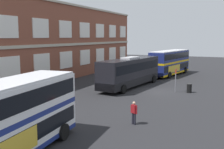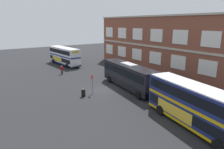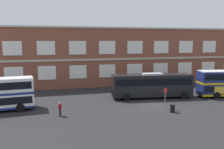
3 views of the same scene
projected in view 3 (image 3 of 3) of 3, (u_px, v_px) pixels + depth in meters
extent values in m
plane|color=#232326|center=(148.00, 101.00, 34.01)|extent=(120.00, 120.00, 0.00)
cube|color=brown|center=(128.00, 56.00, 49.15)|extent=(48.71, 8.00, 10.81)
cube|color=#B2A893|center=(135.00, 59.00, 45.27)|extent=(48.71, 0.16, 0.36)
cube|color=#B2A893|center=(135.00, 28.00, 44.48)|extent=(48.71, 0.28, 0.30)
cube|color=silver|center=(14.00, 74.00, 40.16)|extent=(3.03, 0.12, 2.38)
cube|color=silver|center=(47.00, 73.00, 41.52)|extent=(3.03, 0.12, 2.38)
cube|color=silver|center=(78.00, 72.00, 42.88)|extent=(3.03, 0.12, 2.38)
cube|color=silver|center=(107.00, 71.00, 44.24)|extent=(3.03, 0.12, 2.38)
cube|color=silver|center=(135.00, 70.00, 45.60)|extent=(3.03, 0.12, 2.38)
cube|color=silver|center=(161.00, 69.00, 46.95)|extent=(3.03, 0.12, 2.38)
cube|color=silver|center=(185.00, 68.00, 48.31)|extent=(3.03, 0.12, 2.38)
cube|color=silver|center=(208.00, 68.00, 49.67)|extent=(3.03, 0.12, 2.38)
cube|color=silver|center=(12.00, 48.00, 39.54)|extent=(3.03, 0.12, 2.38)
cube|color=silver|center=(46.00, 48.00, 40.90)|extent=(3.03, 0.12, 2.38)
cube|color=silver|center=(78.00, 48.00, 42.26)|extent=(3.03, 0.12, 2.38)
cube|color=silver|center=(107.00, 48.00, 43.62)|extent=(3.03, 0.12, 2.38)
cube|color=silver|center=(135.00, 47.00, 44.98)|extent=(3.03, 0.12, 2.38)
cube|color=silver|center=(161.00, 47.00, 46.34)|extent=(3.03, 0.12, 2.38)
cube|color=silver|center=(186.00, 47.00, 47.70)|extent=(3.03, 0.12, 2.38)
cube|color=silver|center=(209.00, 47.00, 49.06)|extent=(3.03, 0.12, 2.38)
cube|color=yellow|center=(33.00, 80.00, 30.30)|extent=(0.21, 1.66, 0.40)
cylinder|color=black|center=(20.00, 108.00, 29.00)|extent=(1.07, 0.41, 1.04)
cylinder|color=black|center=(21.00, 103.00, 31.37)|extent=(1.07, 0.41, 1.04)
cylinder|color=black|center=(217.00, 95.00, 35.48)|extent=(1.08, 0.49, 1.04)
cylinder|color=black|center=(209.00, 92.00, 38.00)|extent=(1.08, 0.49, 1.04)
cube|color=black|center=(152.00, 85.00, 35.78)|extent=(12.23, 4.04, 3.20)
cube|color=black|center=(152.00, 81.00, 35.69)|extent=(11.52, 3.99, 1.00)
cube|color=black|center=(152.00, 93.00, 35.94)|extent=(12.23, 4.06, 0.90)
cube|color=silver|center=(152.00, 74.00, 35.54)|extent=(3.02, 1.63, 0.20)
cylinder|color=black|center=(184.00, 96.00, 35.33)|extent=(1.07, 0.45, 1.04)
cylinder|color=black|center=(177.00, 92.00, 37.83)|extent=(1.07, 0.45, 1.04)
cylinder|color=black|center=(127.00, 97.00, 34.21)|extent=(1.07, 0.45, 1.04)
cylinder|color=black|center=(124.00, 94.00, 36.72)|extent=(1.07, 0.45, 1.04)
cylinder|color=black|center=(60.00, 113.00, 27.25)|extent=(0.21, 0.21, 0.85)
cylinder|color=black|center=(60.00, 112.00, 27.45)|extent=(0.21, 0.21, 0.85)
cube|color=maroon|center=(60.00, 106.00, 27.25)|extent=(0.39, 0.46, 0.60)
cylinder|color=maroon|center=(59.00, 107.00, 27.00)|extent=(0.15, 0.15, 0.57)
cylinder|color=maroon|center=(61.00, 106.00, 27.51)|extent=(0.15, 0.15, 0.57)
sphere|color=tan|center=(60.00, 103.00, 27.19)|extent=(0.22, 0.22, 0.22)
cylinder|color=slate|center=(165.00, 99.00, 30.09)|extent=(0.10, 0.10, 2.70)
cube|color=red|center=(165.00, 90.00, 29.92)|extent=(0.44, 0.04, 0.56)
cylinder|color=black|center=(172.00, 109.00, 28.81)|extent=(0.56, 0.56, 0.95)
cylinder|color=black|center=(173.00, 104.00, 28.74)|extent=(0.60, 0.60, 0.08)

